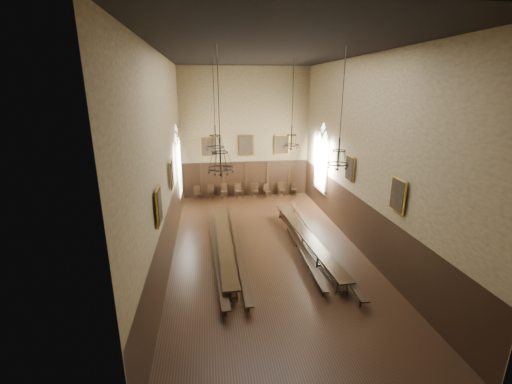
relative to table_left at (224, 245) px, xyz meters
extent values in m
cube|color=black|center=(2.06, -0.15, -0.36)|extent=(9.00, 18.00, 0.02)
cube|color=black|center=(2.06, -0.15, 8.66)|extent=(9.00, 18.00, 0.02)
cube|color=#877753|center=(2.06, 8.86, 4.15)|extent=(9.00, 0.02, 9.00)
cube|color=#877753|center=(2.06, -9.16, 4.15)|extent=(9.00, 0.02, 9.00)
cube|color=#877753|center=(-2.45, -0.15, 4.15)|extent=(0.02, 18.00, 9.00)
cube|color=#877753|center=(6.57, -0.15, 4.15)|extent=(0.02, 18.00, 9.00)
cube|color=black|center=(0.00, 0.00, 0.32)|extent=(0.72, 9.05, 0.06)
cube|color=black|center=(4.03, -0.13, 0.32)|extent=(1.19, 9.05, 0.06)
cube|color=black|center=(-0.42, -0.07, 0.09)|extent=(0.80, 10.49, 0.05)
cube|color=black|center=(0.64, -0.10, 0.08)|extent=(0.36, 10.16, 0.05)
cube|color=black|center=(3.60, -0.01, 0.04)|extent=(0.44, 9.22, 0.05)
cube|color=black|center=(4.66, -0.13, 0.10)|extent=(0.36, 10.72, 0.05)
cube|color=black|center=(-1.43, 8.34, 0.10)|extent=(0.52, 0.52, 0.05)
cube|color=black|center=(-1.43, 8.52, 0.35)|extent=(0.42, 0.16, 0.50)
cube|color=black|center=(-0.55, 8.32, 0.13)|extent=(0.55, 0.55, 0.05)
cube|color=black|center=(-0.55, 8.51, 0.40)|extent=(0.45, 0.15, 0.54)
cube|color=black|center=(0.47, 8.40, 0.13)|extent=(0.51, 0.51, 0.05)
cube|color=black|center=(0.47, 8.59, 0.40)|extent=(0.46, 0.10, 0.54)
cube|color=black|center=(1.49, 8.44, 0.12)|extent=(0.55, 0.55, 0.05)
cube|color=black|center=(1.49, 8.63, 0.39)|extent=(0.44, 0.16, 0.53)
cube|color=black|center=(2.63, 8.30, 0.12)|extent=(0.45, 0.45, 0.05)
cube|color=black|center=(2.63, 8.49, 0.38)|extent=(0.44, 0.06, 0.52)
cube|color=black|center=(3.55, 8.31, 0.08)|extent=(0.51, 0.51, 0.05)
cube|color=black|center=(3.55, 8.49, 0.32)|extent=(0.40, 0.16, 0.48)
cube|color=black|center=(4.59, 8.31, 0.12)|extent=(0.45, 0.45, 0.05)
cube|color=black|center=(4.59, 8.50, 0.38)|extent=(0.44, 0.06, 0.52)
cube|color=black|center=(5.59, 8.44, 0.08)|extent=(0.48, 0.48, 0.05)
cube|color=black|center=(5.59, 8.62, 0.31)|extent=(0.40, 0.13, 0.48)
cylinder|color=black|center=(-0.19, 2.46, 7.05)|extent=(0.03, 0.03, 3.20)
torus|color=black|center=(-0.19, 2.46, 4.32)|extent=(0.92, 0.92, 0.05)
torus|color=black|center=(-0.19, 2.46, 4.91)|extent=(0.58, 0.58, 0.04)
cylinder|color=black|center=(-0.19, 2.46, 4.80)|extent=(0.06, 0.06, 1.29)
cylinder|color=black|center=(3.75, 2.31, 7.00)|extent=(0.03, 0.03, 3.29)
torus|color=black|center=(3.75, 2.31, 4.36)|extent=(0.80, 0.80, 0.05)
torus|color=black|center=(3.75, 2.31, 4.88)|extent=(0.51, 0.51, 0.04)
cylinder|color=black|center=(3.75, 2.31, 4.79)|extent=(0.06, 0.06, 1.13)
cylinder|color=black|center=(-0.13, -2.48, 7.07)|extent=(0.03, 0.03, 3.15)
torus|color=black|center=(-0.13, -2.48, 4.33)|extent=(0.95, 0.95, 0.06)
torus|color=black|center=(-0.13, -2.48, 4.95)|extent=(0.60, 0.60, 0.04)
cylinder|color=black|center=(-0.13, -2.48, 4.83)|extent=(0.07, 0.07, 1.33)
cylinder|color=black|center=(4.40, -2.60, 7.02)|extent=(0.03, 0.03, 3.26)
torus|color=black|center=(4.40, -2.60, 4.39)|extent=(0.81, 0.81, 0.05)
torus|color=black|center=(4.40, -2.60, 4.91)|extent=(0.51, 0.51, 0.04)
cylinder|color=black|center=(4.40, -2.60, 4.82)|extent=(0.06, 0.06, 1.14)
cube|color=gold|center=(-0.54, 8.73, 3.35)|extent=(1.10, 0.12, 1.40)
cube|color=black|center=(-0.54, 8.73, 3.35)|extent=(0.98, 0.02, 1.28)
cube|color=gold|center=(2.06, 8.73, 3.35)|extent=(1.10, 0.12, 1.40)
cube|color=black|center=(2.06, 8.73, 3.35)|extent=(0.98, 0.02, 1.28)
cube|color=gold|center=(4.66, 8.73, 3.35)|extent=(1.10, 0.12, 1.40)
cube|color=black|center=(4.66, 8.73, 3.35)|extent=(0.98, 0.02, 1.28)
cube|color=gold|center=(-2.32, 0.85, 3.35)|extent=(0.12, 1.00, 1.30)
cube|color=black|center=(-2.32, 0.85, 3.35)|extent=(0.02, 0.88, 1.18)
cube|color=gold|center=(-2.32, -3.65, 3.35)|extent=(0.12, 1.00, 1.30)
cube|color=black|center=(-2.32, -3.65, 3.35)|extent=(0.02, 0.88, 1.18)
cube|color=gold|center=(6.44, 0.85, 3.35)|extent=(0.12, 1.00, 1.30)
cube|color=black|center=(6.44, 0.85, 3.35)|extent=(0.02, 0.88, 1.18)
cube|color=gold|center=(6.44, -3.65, 3.35)|extent=(0.12, 1.00, 1.30)
cube|color=black|center=(6.44, -3.65, 3.35)|extent=(0.02, 0.88, 1.18)
camera|label=1|loc=(-0.57, -15.06, 7.22)|focal=24.00mm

